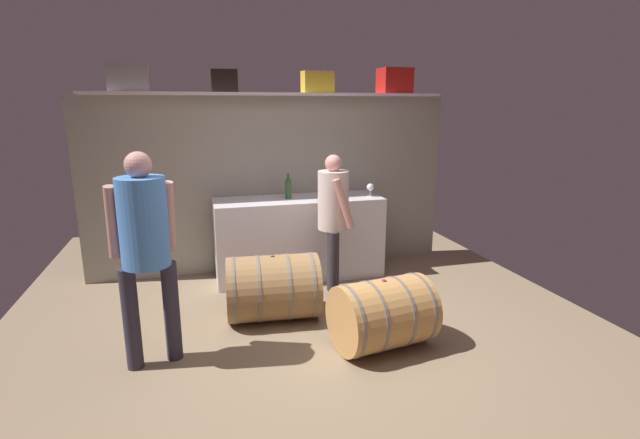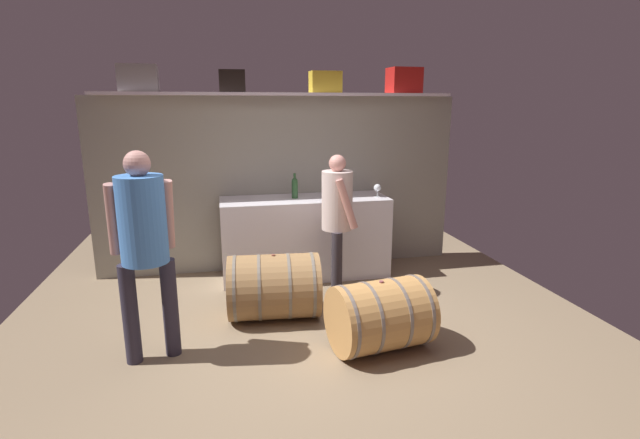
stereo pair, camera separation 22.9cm
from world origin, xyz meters
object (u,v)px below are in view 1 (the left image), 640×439
Objects in this scene: winemaker_pouring at (145,238)px; visitor_tasting at (334,211)px; wine_glass at (370,188)px; toolcase_yellow at (318,82)px; toolcase_grey at (128,78)px; work_cabinet at (299,237)px; toolcase_red at (395,81)px; wine_barrel_near at (273,287)px; wine_bottle_green at (288,188)px; toolcase_black at (224,81)px; wine_barrel_far at (383,314)px.

winemaker_pouring reaches higher than visitor_tasting.
wine_glass is at bearing 145.89° from visitor_tasting.
toolcase_grey is at bearing 177.20° from toolcase_yellow.
wine_glass is (0.86, -0.10, 0.58)m from work_cabinet.
toolcase_red is 2.99m from wine_barrel_near.
work_cabinet is 1.29× the size of visitor_tasting.
wine_glass reaches higher than wine_barrel_near.
wine_bottle_green is 1.42m from wine_barrel_near.
toolcase_red is at bearing -1.80° from toolcase_grey.
toolcase_red is 0.22× the size of winemaker_pouring.
toolcase_grey is 1.14× the size of toolcase_yellow.
toolcase_black is 0.76× the size of toolcase_red.
toolcase_yellow is at bearing 148.72° from wine_glass.
visitor_tasting is (-1.05, -0.93, -1.37)m from toolcase_red.
wine_barrel_far is at bearing 16.39° from visitor_tasting.
wine_bottle_green is 0.32× the size of wine_barrel_near.
wine_glass is (2.64, -0.34, -1.24)m from toolcase_grey.
wine_barrel_near is 0.54× the size of winemaker_pouring.
toolcase_grey reaches higher than toolcase_yellow.
wine_barrel_near is 1.04× the size of wine_barrel_far.
wine_bottle_green is at bearing 166.21° from work_cabinet.
wine_barrel_near is (-0.50, -1.11, -0.16)m from work_cabinet.
wine_glass is at bearing -9.17° from toolcase_grey.
wine_barrel_near is at bearing -48.46° from toolcase_grey.
winemaker_pouring is 2.03m from visitor_tasting.
toolcase_black is at bearing 177.20° from toolcase_yellow.
work_cabinet is 1.23m from wine_barrel_near.
toolcase_red is at bearing 39.32° from wine_glass.
winemaker_pouring is (-2.42, -1.55, -0.02)m from wine_glass.
toolcase_black is 0.19× the size of visitor_tasting.
winemaker_pouring is (-1.86, 0.25, 0.74)m from wine_barrel_far.
toolcase_grey is 3.59m from wine_barrel_far.
toolcase_grey is 2.66× the size of wine_glass.
toolcase_grey is at bearing 83.67° from winemaker_pouring.
wine_bottle_green is (-1.39, -0.21, -1.23)m from toolcase_red.
toolcase_red is (3.06, 0.00, 0.01)m from toolcase_grey.
toolcase_grey is at bearing 177.28° from toolcase_red.
winemaker_pouring is 1.11× the size of visitor_tasting.
work_cabinet is at bearing -172.12° from toolcase_red.
toolcase_black is at bearing 106.18° from wine_barrel_near.
toolcase_red is 2.25m from work_cabinet.
work_cabinet is 0.62m from wine_bottle_green.
toolcase_yellow is 1.84m from work_cabinet.
toolcase_yellow is (2.08, 0.00, -0.02)m from toolcase_grey.
visitor_tasting is at bearing -64.90° from wine_bottle_green.
toolcase_red is 1.28× the size of wine_bottle_green.
toolcase_yellow reaches higher than work_cabinet.
toolcase_black is 1.92m from visitor_tasting.
toolcase_grey is at bearing 172.63° from wine_glass.
wine_barrel_near is 1.04m from visitor_tasting.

